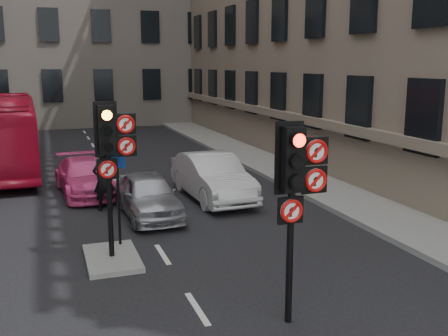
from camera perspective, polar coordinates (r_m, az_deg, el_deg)
pavement_right at (r=21.60m, az=8.09°, el=-0.63°), size 3.00×50.00×0.16m
centre_island at (r=12.67m, az=-12.09°, el=-9.56°), size 1.20×2.00×0.12m
signal_near at (r=8.95m, az=7.89°, el=-1.34°), size 0.91×0.40×3.58m
signal_far at (r=12.00m, az=-12.20°, el=2.33°), size 0.91×0.40×3.58m
car_silver at (r=15.84m, az=-8.25°, el=-2.92°), size 1.68×3.89×1.31m
car_white at (r=17.66m, az=-1.28°, el=-0.96°), size 1.82×4.69×1.52m
car_pink at (r=18.99m, az=-14.90°, el=-0.91°), size 2.07×4.36×1.23m
bus_red at (r=24.45m, az=-22.85°, el=3.51°), size 2.91×11.28×3.12m
motorcycle at (r=16.62m, az=-8.71°, el=-2.82°), size 0.73×1.70×0.99m
motorcyclist at (r=16.68m, az=-12.96°, el=-1.27°), size 0.81×0.65×1.93m
info_sign at (r=12.96m, az=-11.45°, el=-2.09°), size 0.39×0.12×2.24m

